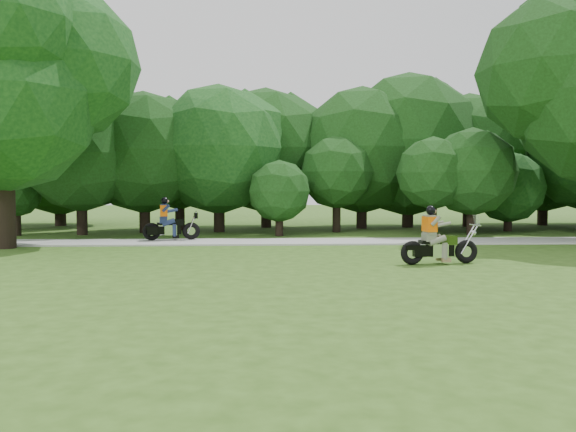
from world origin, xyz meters
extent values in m
plane|color=#2E4D16|center=(0.00, 0.00, 0.00)|extent=(100.00, 100.00, 0.00)
cube|color=#A3A39E|center=(0.00, 8.00, 0.03)|extent=(60.00, 2.20, 0.06)
cylinder|color=black|center=(5.24, 15.38, 0.90)|extent=(0.56, 0.56, 1.80)
sphere|color=black|center=(5.24, 15.38, 4.12)|extent=(7.15, 7.15, 7.15)
cylinder|color=black|center=(-1.84, 15.59, 0.90)|extent=(0.51, 0.51, 1.80)
sphere|color=black|center=(-1.84, 15.59, 3.82)|extent=(6.22, 6.22, 6.22)
cylinder|color=black|center=(9.18, 12.74, 0.48)|extent=(0.36, 0.36, 0.96)
sphere|color=#123F15|center=(9.18, 12.74, 2.02)|extent=(3.27, 3.27, 3.27)
cylinder|color=black|center=(-3.96, 12.99, 0.90)|extent=(0.49, 0.49, 1.80)
sphere|color=#123F15|center=(-3.96, 12.99, 3.70)|extent=(5.85, 5.85, 5.85)
cylinder|color=black|center=(-1.32, 10.76, 0.50)|extent=(0.33, 0.33, 1.01)
sphere|color=black|center=(-1.32, 10.76, 1.85)|extent=(2.58, 2.58, 2.58)
cylinder|color=black|center=(12.77, 16.61, 0.90)|extent=(0.52, 0.52, 1.80)
sphere|color=black|center=(12.77, 16.61, 3.85)|extent=(6.31, 6.31, 6.31)
cylinder|color=black|center=(-9.62, 11.61, 0.90)|extent=(0.44, 0.44, 1.80)
sphere|color=black|center=(-9.62, 11.61, 3.37)|extent=(4.83, 4.83, 4.83)
cylinder|color=black|center=(-12.52, 17.24, 0.90)|extent=(0.56, 0.56, 1.80)
sphere|color=black|center=(-12.52, 17.24, 4.16)|extent=(7.25, 7.25, 7.25)
cylinder|color=black|center=(8.41, 15.68, 0.90)|extent=(0.50, 0.50, 1.80)
sphere|color=black|center=(8.41, 15.68, 3.75)|extent=(6.00, 6.00, 6.00)
cylinder|color=black|center=(6.75, 10.78, 0.73)|extent=(0.39, 0.39, 1.46)
sphere|color=black|center=(6.75, 10.78, 2.66)|extent=(3.71, 3.71, 3.71)
cylinder|color=black|center=(-12.18, 11.33, 0.57)|extent=(0.30, 0.30, 1.14)
sphere|color=black|center=(-12.18, 11.33, 1.81)|extent=(2.07, 2.07, 2.07)
cylinder|color=black|center=(2.82, 14.79, 0.90)|extent=(0.51, 0.51, 1.80)
sphere|color=black|center=(2.82, 14.79, 3.81)|extent=(6.18, 6.18, 6.18)
cylinder|color=black|center=(-7.23, 12.69, 0.89)|extent=(0.47, 0.47, 1.78)
sphere|color=black|center=(-7.23, 12.69, 3.53)|extent=(5.40, 5.40, 5.40)
cylinder|color=black|center=(5.07, 10.71, 0.81)|extent=(0.35, 0.35, 1.61)
sphere|color=black|center=(5.07, 10.71, 2.60)|extent=(3.05, 3.05, 3.05)
cylinder|color=black|center=(-15.31, 16.91, 0.90)|extent=(0.49, 0.49, 1.80)
sphere|color=black|center=(-15.31, 16.91, 3.66)|extent=(5.73, 5.73, 5.73)
cylinder|color=black|center=(-5.89, 14.15, 0.90)|extent=(0.45, 0.45, 1.80)
sphere|color=black|center=(-5.89, 14.15, 3.41)|extent=(4.94, 4.94, 4.94)
cylinder|color=black|center=(1.30, 12.57, 0.81)|extent=(0.36, 0.36, 1.61)
sphere|color=black|center=(1.30, 12.57, 2.68)|extent=(3.29, 3.29, 3.29)
cylinder|color=black|center=(-10.50, 6.50, 2.10)|extent=(0.68, 0.68, 4.20)
sphere|color=#123F15|center=(-10.50, 6.50, 5.00)|extent=(6.40, 6.40, 6.40)
sphere|color=#123F15|center=(-8.74, 7.30, 6.20)|extent=(5.12, 5.12, 5.12)
sphere|color=black|center=(8.82, 8.17, 6.30)|extent=(5.71, 5.71, 5.71)
torus|color=black|center=(1.89, 2.02, 0.31)|extent=(0.65, 0.27, 0.63)
torus|color=black|center=(3.40, 2.24, 0.31)|extent=(0.65, 0.27, 0.63)
cube|color=black|center=(2.47, 2.10, 0.36)|extent=(1.12, 0.37, 0.29)
cube|color=silver|center=(2.62, 2.12, 0.36)|extent=(0.47, 0.36, 0.36)
cube|color=black|center=(2.86, 2.16, 0.63)|extent=(0.50, 0.33, 0.23)
cube|color=black|center=(2.35, 2.08, 0.59)|extent=(0.50, 0.35, 0.09)
cylinder|color=silver|center=(3.44, 2.24, 0.63)|extent=(0.49, 0.11, 0.74)
cylinder|color=silver|center=(3.65, 2.27, 1.02)|extent=(0.11, 0.57, 0.03)
cube|color=#626753|center=(2.35, 2.08, 0.72)|extent=(0.32, 0.38, 0.22)
cube|color=#626753|center=(2.36, 2.09, 1.04)|extent=(0.29, 0.41, 0.50)
cube|color=#FC6205|center=(2.36, 2.09, 1.06)|extent=(0.32, 0.45, 0.40)
sphere|color=black|center=(2.39, 2.09, 1.42)|extent=(0.25, 0.25, 0.25)
torus|color=black|center=(-6.08, 8.39, 0.38)|extent=(0.67, 0.29, 0.65)
torus|color=black|center=(-4.67, 8.64, 0.38)|extent=(0.67, 0.29, 0.65)
cube|color=black|center=(-5.54, 8.49, 0.43)|extent=(1.06, 0.39, 0.30)
cube|color=silver|center=(-5.40, 8.51, 0.43)|extent=(0.49, 0.39, 0.37)
cube|color=black|center=(-5.18, 8.55, 0.71)|extent=(0.52, 0.36, 0.24)
cube|color=black|center=(-5.66, 8.47, 0.67)|extent=(0.53, 0.37, 0.09)
cylinder|color=silver|center=(-4.63, 8.64, 0.71)|extent=(0.37, 0.10, 0.83)
cylinder|color=silver|center=(-4.48, 8.67, 1.11)|extent=(0.13, 0.59, 0.03)
cube|color=black|center=(-6.00, 8.20, 0.43)|extent=(0.40, 0.18, 0.32)
cube|color=black|center=(-6.07, 8.60, 0.43)|extent=(0.40, 0.18, 0.32)
cube|color=#1A1D45|center=(-5.66, 8.47, 0.80)|extent=(0.33, 0.39, 0.22)
cube|color=#1A1D45|center=(-5.64, 8.47, 1.14)|extent=(0.30, 0.42, 0.52)
cube|color=#FC6205|center=(-5.64, 8.47, 1.15)|extent=(0.34, 0.47, 0.41)
sphere|color=black|center=(-5.61, 8.47, 1.52)|extent=(0.26, 0.26, 0.26)
camera|label=1|loc=(-1.97, -12.34, 2.04)|focal=35.00mm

